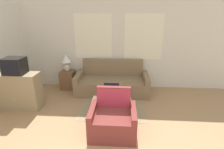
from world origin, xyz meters
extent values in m
cube|color=silver|center=(0.00, 3.90, 1.30)|extent=(6.90, 0.05, 2.60)
cube|color=white|center=(-0.83, 3.88, 1.55)|extent=(1.10, 0.01, 1.30)
cube|color=white|center=(0.65, 3.88, 1.55)|extent=(1.10, 0.01, 1.30)
cube|color=#9E8966|center=(-0.16, 2.84, 0.00)|extent=(1.56, 1.92, 0.01)
cube|color=#846B4C|center=(-0.23, 3.38, 0.21)|extent=(1.79, 0.87, 0.41)
cube|color=#846B4C|center=(-0.23, 3.76, 0.45)|extent=(1.79, 0.12, 0.90)
cube|color=#846B4C|center=(-1.20, 3.38, 0.28)|extent=(0.14, 0.87, 0.56)
cube|color=#846B4C|center=(0.73, 3.38, 0.28)|extent=(0.14, 0.87, 0.56)
cube|color=brown|center=(-0.10, 1.52, 0.21)|extent=(0.67, 0.71, 0.43)
cube|color=brown|center=(-0.10, 1.83, 0.43)|extent=(0.67, 0.10, 0.85)
cube|color=brown|center=(-0.48, 1.52, 0.27)|extent=(0.10, 0.71, 0.55)
cube|color=brown|center=(0.29, 1.52, 0.27)|extent=(0.10, 0.71, 0.55)
cube|color=#B23347|center=(-0.10, 1.77, 0.53)|extent=(0.65, 0.01, 0.61)
cube|color=#998460|center=(-2.40, 2.38, 0.44)|extent=(0.99, 0.41, 0.88)
sphere|color=tan|center=(-2.40, 2.17, 0.62)|extent=(0.04, 0.04, 0.04)
sphere|color=tan|center=(-2.40, 2.17, 0.31)|extent=(0.04, 0.04, 0.04)
cube|color=black|center=(-2.40, 2.38, 1.07)|extent=(0.45, 0.36, 0.38)
cube|color=black|center=(-2.40, 2.20, 1.07)|extent=(0.37, 0.01, 0.29)
cube|color=brown|center=(-1.60, 3.60, 0.28)|extent=(0.40, 0.40, 0.55)
ellipsoid|color=beige|center=(-1.60, 3.60, 0.67)|extent=(0.17, 0.17, 0.23)
cylinder|color=tan|center=(-1.60, 3.60, 0.81)|extent=(0.02, 0.02, 0.06)
cone|color=white|center=(-1.60, 3.60, 0.96)|extent=(0.29, 0.29, 0.24)
cube|color=brown|center=(-0.16, 2.30, 0.39)|extent=(0.87, 0.52, 0.03)
cylinder|color=brown|center=(-0.54, 2.08, 0.19)|extent=(0.04, 0.04, 0.37)
cylinder|color=brown|center=(0.22, 2.08, 0.19)|extent=(0.04, 0.04, 0.37)
cylinder|color=brown|center=(-0.54, 2.51, 0.19)|extent=(0.04, 0.04, 0.37)
cylinder|color=brown|center=(0.22, 2.51, 0.19)|extent=(0.04, 0.04, 0.37)
cube|color=#47474C|center=(-0.19, 2.32, 0.41)|extent=(0.36, 0.24, 0.02)
cube|color=black|center=(-0.19, 2.47, 0.54)|extent=(0.36, 0.07, 0.24)
cylinder|color=teal|center=(0.05, 2.48, 0.46)|extent=(0.08, 0.08, 0.10)
camera|label=1|loc=(0.08, -1.29, 2.21)|focal=28.00mm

